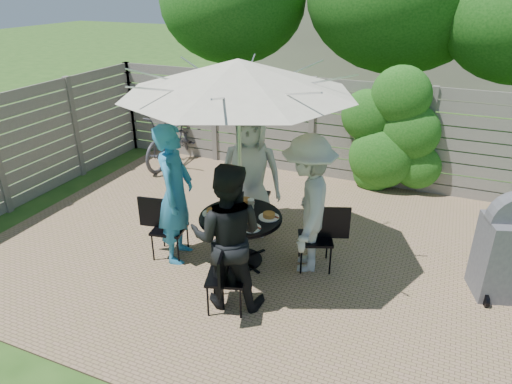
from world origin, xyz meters
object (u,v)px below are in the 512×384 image
at_px(plate_extra, 251,227).
at_px(coffee_cup, 251,204).
at_px(plate_back, 245,202).
at_px(chair_left, 169,239).
at_px(plate_right, 269,216).
at_px(chair_front, 226,290).
at_px(person_left, 175,195).
at_px(bbq_grill, 510,251).
at_px(glass_front, 245,221).
at_px(plate_front, 235,228).
at_px(patio_table, 241,230).
at_px(person_front, 227,237).
at_px(glass_left, 218,213).
at_px(syrup_jug, 236,208).
at_px(chair_back, 252,208).
at_px(glass_back, 236,201).
at_px(person_right, 307,205).
at_px(bicycle, 176,138).
at_px(umbrella, 238,76).
at_px(chair_right, 316,250).
at_px(plate_left, 212,212).
at_px(person_back, 250,174).

xyz_separation_m(plate_extra, coffee_cup, (-0.21, 0.48, 0.04)).
bearing_deg(plate_back, chair_left, -144.65).
bearing_deg(plate_right, chair_front, -95.50).
distance_m(chair_left, person_left, 0.68).
xyz_separation_m(plate_right, bbq_grill, (2.74, 0.46, -0.11)).
height_order(chair_left, bbq_grill, bbq_grill).
bearing_deg(plate_back, glass_front, -65.46).
distance_m(chair_front, plate_front, 0.75).
relative_size(patio_table, plate_back, 4.87).
relative_size(plate_front, plate_extra, 1.08).
xyz_separation_m(person_left, person_front, (1.02, -0.59, -0.07)).
height_order(glass_left, syrup_jug, syrup_jug).
bearing_deg(coffee_cup, chair_front, -79.86).
bearing_deg(patio_table, chair_back, 104.83).
relative_size(plate_back, glass_back, 1.86).
distance_m(person_left, glass_left, 0.60).
bearing_deg(person_left, person_right, -90.00).
relative_size(chair_back, glass_back, 7.10).
relative_size(syrup_jug, bicycle, 0.08).
distance_m(coffee_cup, bbq_grill, 3.07).
bearing_deg(plate_back, bicycle, 136.88).
relative_size(umbrella, bbq_grill, 2.51).
relative_size(plate_right, glass_front, 1.86).
height_order(umbrella, plate_extra, umbrella).
bearing_deg(person_left, bbq_grill, -93.78).
bearing_deg(umbrella, chair_left, -165.13).
bearing_deg(syrup_jug, chair_right, 12.23).
distance_m(umbrella, plate_right, 1.75).
xyz_separation_m(plate_left, plate_front, (0.44, -0.26, 0.00)).
bearing_deg(glass_left, chair_left, -173.62).
xyz_separation_m(person_back, coffee_cup, (0.25, -0.56, -0.17)).
bearing_deg(chair_right, plate_front, 14.36).
xyz_separation_m(plate_extra, glass_left, (-0.48, 0.08, 0.05)).
xyz_separation_m(person_right, coffee_cup, (-0.76, 0.02, -0.15)).
bearing_deg(person_left, person_back, -45.00).
bearing_deg(glass_left, patio_table, 36.94).
distance_m(umbrella, person_left, 1.71).
bearing_deg(plate_front, syrup_jug, 113.26).
bearing_deg(plate_left, syrup_jug, 24.40).
bearing_deg(patio_table, plate_left, -165.06).
height_order(plate_right, glass_front, glass_front).
relative_size(plate_front, glass_front, 1.86).
relative_size(chair_back, bbq_grill, 0.76).
distance_m(person_front, bicycle, 4.64).
bearing_deg(chair_back, glass_left, -7.79).
xyz_separation_m(chair_front, glass_left, (-0.47, 0.76, 0.49)).
bearing_deg(glass_left, person_left, -175.48).
bearing_deg(plate_left, person_front, -51.62).
height_order(plate_right, syrup_jug, syrup_jug).
relative_size(chair_right, syrup_jug, 5.41).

